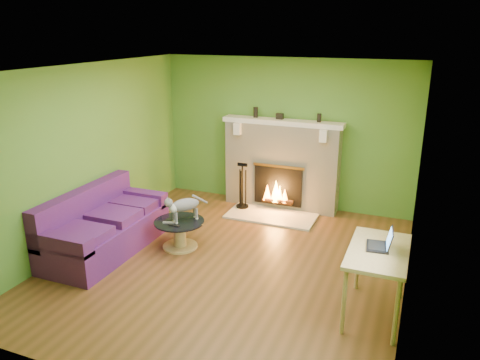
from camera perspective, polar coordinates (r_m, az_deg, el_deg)
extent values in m
plane|color=brown|center=(6.49, -1.21, -10.12)|extent=(5.00, 5.00, 0.00)
plane|color=white|center=(5.74, -1.39, 13.42)|extent=(5.00, 5.00, 0.00)
plane|color=#50852B|center=(8.27, 5.57, 5.67)|extent=(5.00, 0.00, 5.00)
plane|color=#50852B|center=(3.98, -15.79, -9.03)|extent=(5.00, 0.00, 5.00)
plane|color=#50852B|center=(7.15, -18.15, 2.86)|extent=(0.00, 5.00, 5.00)
plane|color=#50852B|center=(5.54, 20.63, -1.70)|extent=(0.00, 5.00, 5.00)
plane|color=silver|center=(4.61, 20.42, -2.30)|extent=(0.00, 1.20, 1.20)
plane|color=white|center=(4.61, 20.32, -2.29)|extent=(0.00, 1.06, 1.06)
cube|color=beige|center=(8.24, 5.10, 1.69)|extent=(2.00, 0.35, 1.50)
cube|color=black|center=(8.16, 4.65, -0.75)|extent=(0.85, 0.03, 0.68)
cube|color=gold|center=(8.05, 4.70, 1.66)|extent=(0.91, 0.02, 0.04)
cylinder|color=black|center=(8.22, 4.53, -2.67)|extent=(0.55, 0.07, 0.07)
cube|color=silver|center=(8.03, 5.20, 7.05)|extent=(2.10, 0.28, 0.08)
cube|color=silver|center=(8.13, -0.31, 6.26)|extent=(0.12, 0.10, 0.20)
cube|color=silver|center=(7.70, 10.13, 5.31)|extent=(0.12, 0.10, 0.20)
cube|color=beige|center=(8.01, 3.85, -4.35)|extent=(1.50, 0.75, 0.03)
cube|color=silver|center=(8.03, 5.20, 7.05)|extent=(2.10, 0.28, 0.08)
cube|color=#501A65|center=(7.01, -15.95, -6.57)|extent=(0.90, 1.98, 0.45)
cube|color=#501A65|center=(7.08, -18.46, -3.20)|extent=(0.20, 1.98, 0.56)
cube|color=#501A65|center=(6.29, -21.10, -7.20)|extent=(0.90, 0.20, 0.22)
cube|color=#501A65|center=(7.57, -12.07, -2.08)|extent=(0.90, 0.20, 0.22)
cube|color=#501A65|center=(6.48, -18.80, -6.19)|extent=(0.71, 0.53, 0.12)
cube|color=#501A65|center=(6.95, -15.31, -4.20)|extent=(0.71, 0.53, 0.12)
cube|color=#501A65|center=(7.36, -12.73, -2.70)|extent=(0.71, 0.53, 0.12)
cylinder|color=tan|center=(6.98, -7.30, -7.99)|extent=(0.51, 0.51, 0.03)
cylinder|color=tan|center=(6.90, -7.36, -6.57)|extent=(0.18, 0.18, 0.35)
cylinder|color=black|center=(6.82, -7.43, -5.07)|extent=(0.73, 0.73, 0.02)
cube|color=tan|center=(5.30, 16.54, -8.34)|extent=(0.62, 1.08, 0.04)
cylinder|color=tan|center=(5.09, 12.55, -14.31)|extent=(0.05, 0.05, 0.75)
cylinder|color=tan|center=(5.06, 18.52, -15.10)|extent=(0.05, 0.05, 0.75)
cylinder|color=tan|center=(5.93, 14.19, -9.50)|extent=(0.05, 0.05, 0.75)
cylinder|color=tan|center=(5.90, 19.23, -10.13)|extent=(0.05, 0.05, 0.75)
cube|color=gray|center=(6.77, -8.67, -5.15)|extent=(0.18, 0.10, 0.02)
cube|color=black|center=(6.66, -8.03, -5.50)|extent=(0.16, 0.05, 0.02)
cylinder|color=black|center=(8.18, 1.92, 8.25)|extent=(0.08, 0.08, 0.18)
cylinder|color=black|center=(7.88, 9.62, 7.48)|extent=(0.07, 0.07, 0.14)
cube|color=black|center=(8.05, 4.87, 7.75)|extent=(0.12, 0.08, 0.10)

